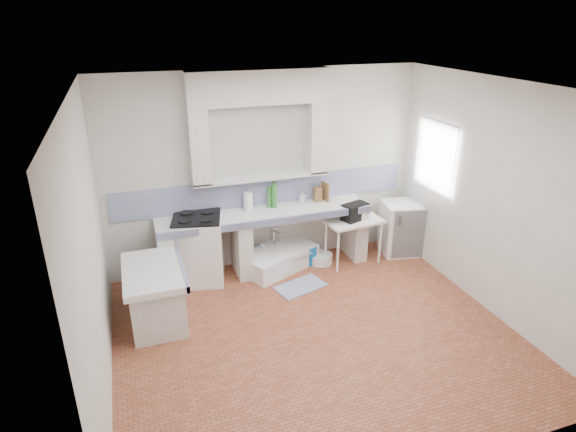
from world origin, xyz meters
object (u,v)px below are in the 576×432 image
object	(u,v)px
side_table	(353,241)
stove	(199,249)
sink	(278,260)
fridge	(400,228)

from	to	relation	value
side_table	stove	bearing A→B (deg)	168.05
sink	fridge	xyz separation A→B (m)	(1.93, -0.11, 0.27)
side_table	fridge	world-z (taller)	fridge
stove	sink	distance (m)	1.18
stove	side_table	size ratio (longest dim) A/B	1.12
sink	fridge	size ratio (longest dim) A/B	1.35
stove	side_table	bearing A→B (deg)	6.92
sink	fridge	world-z (taller)	fridge
stove	sink	size ratio (longest dim) A/B	0.83
fridge	stove	bearing A→B (deg)	-171.36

